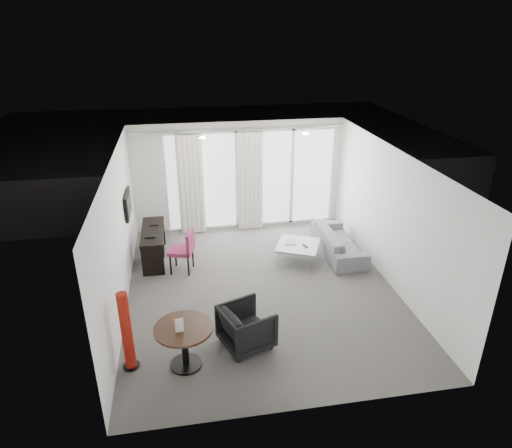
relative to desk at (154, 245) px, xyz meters
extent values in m
cube|color=#4F4C48|center=(2.04, -1.55, -0.34)|extent=(5.00, 6.00, 0.00)
cube|color=white|center=(2.04, -1.55, 2.26)|extent=(5.00, 6.00, 0.00)
cube|color=silver|center=(-0.46, -1.55, 0.96)|extent=(0.00, 6.00, 2.60)
cube|color=silver|center=(4.54, -1.55, 0.96)|extent=(0.00, 6.00, 2.60)
cube|color=silver|center=(2.04, -4.55, 0.96)|extent=(5.00, 0.00, 2.60)
cylinder|color=#FFE0B2|center=(1.14, 0.05, 2.25)|extent=(0.12, 0.12, 0.02)
cylinder|color=#FFE0B2|center=(3.24, 0.05, 2.25)|extent=(0.12, 0.12, 0.02)
cylinder|color=maroon|center=(-0.26, -3.32, 0.29)|extent=(0.33, 0.33, 1.27)
imported|color=black|center=(1.51, -3.12, 0.00)|extent=(0.96, 0.95, 0.68)
imported|color=slate|center=(3.97, -0.39, -0.07)|extent=(0.73, 1.87, 0.55)
cube|color=#4D4D50|center=(2.34, 2.95, -0.40)|extent=(5.60, 3.00, 0.12)
camera|label=1|loc=(0.66, -8.88, 4.38)|focal=32.00mm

